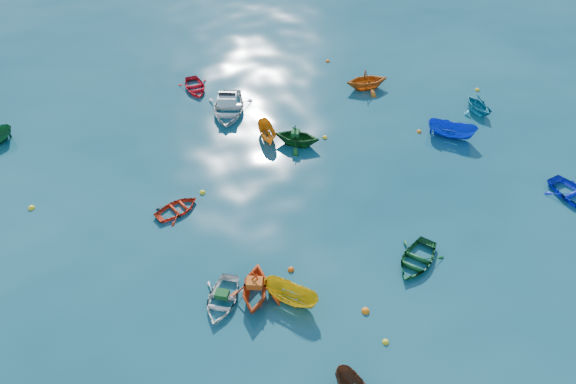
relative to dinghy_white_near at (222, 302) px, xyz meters
name	(u,v)px	position (x,y,z in m)	size (l,w,h in m)	color
ground	(322,260)	(5.44, 0.78, 0.00)	(160.00, 160.00, 0.00)	#0A3A49
dinghy_white_near	(222,302)	(0.00, 0.00, 0.00)	(2.09, 2.92, 0.61)	silver
dinghy_blue_se	(574,199)	(20.66, 0.06, 0.00)	(2.42, 3.38, 0.70)	#1125D9
dinghy_orange_w	(255,296)	(1.57, -0.24, 0.00)	(2.54, 2.94, 1.55)	#D94214
sampan_yellow_mid	(291,301)	(3.08, -1.07, 0.00)	(1.08, 2.86, 1.11)	gold
dinghy_green_e	(416,262)	(9.80, -1.01, 0.00)	(2.23, 3.11, 0.65)	#125024
dinghy_cyan_se	(476,111)	(20.52, 9.49, 0.00)	(2.16, 2.50, 1.32)	teal
dinghy_red_nw	(178,211)	(-0.68, 6.85, 0.00)	(1.83, 2.56, 0.53)	red
sampan_orange_n	(267,138)	(6.15, 11.56, 0.00)	(0.96, 2.54, 0.98)	orange
dinghy_green_n	(297,145)	(7.68, 10.22, 0.00)	(2.44, 2.83, 1.49)	#114918
sampan_blue_far	(450,137)	(17.27, 7.60, 0.00)	(1.17, 3.11, 1.20)	#1036CB
dinghy_red_far	(195,89)	(3.13, 18.91, 0.00)	(2.07, 2.90, 0.60)	red
dinghy_orange_far	(366,88)	(14.76, 14.76, 0.00)	(2.59, 3.01, 1.58)	#C55D12
motorboat_white	(229,112)	(4.60, 15.26, 0.00)	(3.12, 4.37, 1.51)	silver
tarp_green_a	(222,294)	(0.05, 0.09, 0.45)	(0.62, 0.47, 0.30)	#134E1E
tarp_orange_a	(255,283)	(1.59, -0.20, 0.95)	(0.74, 0.56, 0.36)	#D15515
tarp_green_b	(296,133)	(7.60, 10.28, 0.89)	(0.61, 0.46, 0.30)	#134F20
buoy_ye_a	(385,342)	(6.21, -4.63, 0.00)	(0.30, 0.30, 0.30)	yellow
buoy_or_b	(365,311)	(6.11, -2.83, 0.00)	(0.39, 0.39, 0.39)	orange
buoy_ye_b	(32,208)	(-8.27, 9.85, 0.00)	(0.37, 0.37, 0.37)	yellow
buoy_or_c	(291,270)	(3.73, 0.70, 0.00)	(0.34, 0.34, 0.34)	#D5520B
buoy_ye_c	(325,138)	(9.62, 10.27, 0.00)	(0.33, 0.33, 0.33)	yellow
buoy_or_d	(419,132)	(15.64, 8.75, 0.00)	(0.30, 0.30, 0.30)	orange
buoy_ye_d	(203,193)	(0.97, 7.82, 0.00)	(0.34, 0.34, 0.34)	yellow
buoy_or_e	(328,62)	(13.70, 19.33, 0.00)	(0.33, 0.33, 0.33)	#E15C0C
buoy_ye_e	(477,90)	(22.17, 11.76, 0.00)	(0.33, 0.33, 0.33)	yellow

